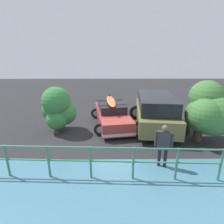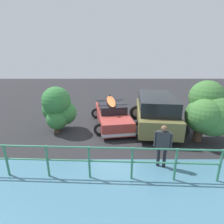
{
  "view_description": "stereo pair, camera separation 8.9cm",
  "coord_description": "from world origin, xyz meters",
  "px_view_note": "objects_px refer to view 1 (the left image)",
  "views": [
    {
      "loc": [
        0.35,
        8.89,
        3.77
      ],
      "look_at": [
        0.24,
        0.1,
        0.95
      ],
      "focal_mm": 28.0,
      "sensor_mm": 36.0,
      "label": 1
    },
    {
      "loc": [
        0.26,
        8.89,
        3.77
      ],
      "look_at": [
        0.24,
        0.1,
        0.95
      ],
      "focal_mm": 28.0,
      "sensor_mm": 36.0,
      "label": 2
    }
  ],
  "objects_px": {
    "bush_near_left": "(58,109)",
    "bush_near_right": "(208,111)",
    "person_bystander": "(164,142)",
    "sedan_car": "(112,114)",
    "suv_car": "(155,111)"
  },
  "relations": [
    {
      "from": "person_bystander",
      "to": "bush_near_left",
      "type": "distance_m",
      "value": 5.54
    },
    {
      "from": "sedan_car",
      "to": "bush_near_left",
      "type": "height_order",
      "value": "bush_near_left"
    },
    {
      "from": "bush_near_left",
      "to": "bush_near_right",
      "type": "bearing_deg",
      "value": 169.48
    },
    {
      "from": "person_bystander",
      "to": "sedan_car",
      "type": "bearing_deg",
      "value": -66.69
    },
    {
      "from": "suv_car",
      "to": "bush_near_left",
      "type": "bearing_deg",
      "value": 4.31
    },
    {
      "from": "sedan_car",
      "to": "suv_car",
      "type": "xyz_separation_m",
      "value": [
        -2.36,
        0.46,
        0.33
      ]
    },
    {
      "from": "person_bystander",
      "to": "bush_near_left",
      "type": "relative_size",
      "value": 0.67
    },
    {
      "from": "sedan_car",
      "to": "suv_car",
      "type": "bearing_deg",
      "value": 169.03
    },
    {
      "from": "sedan_car",
      "to": "person_bystander",
      "type": "xyz_separation_m",
      "value": [
        -1.74,
        4.05,
        0.34
      ]
    },
    {
      "from": "suv_car",
      "to": "person_bystander",
      "type": "relative_size",
      "value": 3.03
    },
    {
      "from": "person_bystander",
      "to": "bush_near_right",
      "type": "bearing_deg",
      "value": -142.22
    },
    {
      "from": "suv_car",
      "to": "bush_near_left",
      "type": "height_order",
      "value": "bush_near_left"
    },
    {
      "from": "suv_car",
      "to": "bush_near_right",
      "type": "bearing_deg",
      "value": 137.8
    },
    {
      "from": "suv_car",
      "to": "bush_near_right",
      "type": "relative_size",
      "value": 1.72
    },
    {
      "from": "person_bystander",
      "to": "bush_near_left",
      "type": "bearing_deg",
      "value": -35.41
    }
  ]
}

